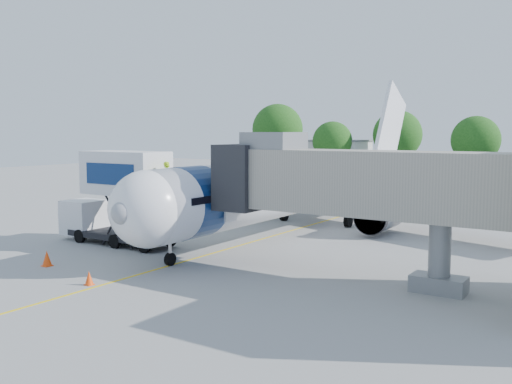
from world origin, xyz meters
The scene contains 13 objects.
ground centered at (0.00, 0.00, 0.00)m, with size 160.00×160.00×0.00m, color #999996.
guidance_line centered at (0.00, 0.00, 0.01)m, with size 0.15×70.00×0.01m, color yellow.
taxiway_strip centered at (0.00, 42.00, 0.00)m, with size 120.00×10.00×0.01m, color #59595B.
aircraft centered at (0.00, 4.12, 2.95)m, with size 34.17×37.73×11.35m.
jet_bridge centered at (7.99, -7.00, 4.34)m, with size 13.90×3.20×6.60m.
catering_hiloader centered at (-6.26, -7.00, 2.76)m, with size 8.50×2.44×5.50m.
safety_cone_a centered at (-0.48, -14.17, 0.29)m, with size 0.38×0.38×0.61m.
safety_cone_b centered at (-5.00, -12.95, 0.37)m, with size 0.48×0.48×0.77m.
outbuilding_left centered at (-28.00, 60.00, 2.66)m, with size 18.40×8.40×5.30m.
tree_a centered at (-35.13, 58.59, 7.11)m, with size 9.19×9.19×11.71m.
tree_b centered at (-22.57, 55.38, 5.09)m, with size 6.58×6.58×8.39m.
tree_c centered at (-13.35, 60.49, 6.17)m, with size 7.98×7.98×10.17m.
tree_d centered at (-0.45, 57.64, 5.46)m, with size 7.06×7.06×9.00m.
Camera 1 is at (18.86, -30.33, 6.60)m, focal length 40.00 mm.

